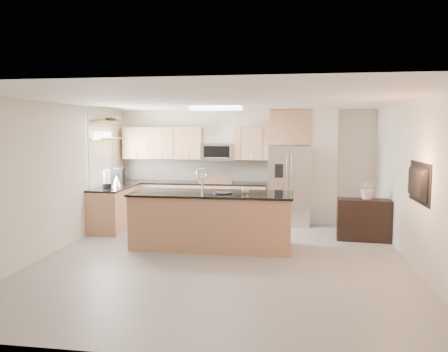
% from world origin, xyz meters
% --- Properties ---
extents(floor, '(6.50, 6.50, 0.00)m').
position_xyz_m(floor, '(0.00, 0.00, 0.00)').
color(floor, gray).
rests_on(floor, ground).
extents(ceiling, '(6.00, 6.50, 0.02)m').
position_xyz_m(ceiling, '(0.00, 0.00, 2.60)').
color(ceiling, white).
rests_on(ceiling, wall_back).
extents(wall_back, '(6.00, 0.02, 2.60)m').
position_xyz_m(wall_back, '(0.00, 3.25, 1.30)').
color(wall_back, beige).
rests_on(wall_back, floor).
extents(wall_front, '(6.00, 0.02, 2.60)m').
position_xyz_m(wall_front, '(0.00, -3.25, 1.30)').
color(wall_front, beige).
rests_on(wall_front, floor).
extents(wall_left, '(0.02, 6.50, 2.60)m').
position_xyz_m(wall_left, '(-3.00, 0.00, 1.30)').
color(wall_left, beige).
rests_on(wall_left, floor).
extents(wall_right, '(0.02, 6.50, 2.60)m').
position_xyz_m(wall_right, '(3.00, 0.00, 1.30)').
color(wall_right, beige).
rests_on(wall_right, floor).
extents(back_counter, '(3.55, 0.66, 1.44)m').
position_xyz_m(back_counter, '(-1.23, 2.93, 0.47)').
color(back_counter, tan).
rests_on(back_counter, floor).
extents(left_counter, '(0.66, 1.50, 0.92)m').
position_xyz_m(left_counter, '(-2.67, 1.85, 0.46)').
color(left_counter, tan).
rests_on(left_counter, floor).
extents(range, '(0.76, 0.64, 1.14)m').
position_xyz_m(range, '(-0.60, 2.92, 0.47)').
color(range, black).
rests_on(range, floor).
extents(upper_cabinets, '(3.50, 0.33, 0.75)m').
position_xyz_m(upper_cabinets, '(-1.30, 3.09, 1.83)').
color(upper_cabinets, tan).
rests_on(upper_cabinets, wall_back).
extents(microwave, '(0.76, 0.40, 0.40)m').
position_xyz_m(microwave, '(-0.60, 3.04, 1.63)').
color(microwave, silver).
rests_on(microwave, upper_cabinets).
extents(refrigerator, '(0.92, 0.78, 1.78)m').
position_xyz_m(refrigerator, '(1.06, 2.87, 0.89)').
color(refrigerator, silver).
rests_on(refrigerator, floor).
extents(partition_column, '(0.60, 0.30, 2.60)m').
position_xyz_m(partition_column, '(1.82, 3.10, 1.30)').
color(partition_column, white).
rests_on(partition_column, floor).
extents(window, '(0.04, 1.15, 1.65)m').
position_xyz_m(window, '(-2.98, 1.85, 1.65)').
color(window, white).
rests_on(window, wall_left).
extents(shelf_lower, '(0.30, 1.20, 0.04)m').
position_xyz_m(shelf_lower, '(-2.85, 1.95, 1.95)').
color(shelf_lower, olive).
rests_on(shelf_lower, wall_left).
extents(shelf_upper, '(0.30, 1.20, 0.04)m').
position_xyz_m(shelf_upper, '(-2.85, 1.95, 2.32)').
color(shelf_upper, olive).
rests_on(shelf_upper, wall_left).
extents(ceiling_fixture, '(1.00, 0.50, 0.06)m').
position_xyz_m(ceiling_fixture, '(-0.40, 1.60, 2.56)').
color(ceiling_fixture, white).
rests_on(ceiling_fixture, ceiling).
extents(island, '(2.92, 1.05, 1.43)m').
position_xyz_m(island, '(-0.32, 0.67, 0.51)').
color(island, tan).
rests_on(island, floor).
extents(credenza, '(1.03, 0.48, 0.80)m').
position_xyz_m(credenza, '(2.50, 1.60, 0.40)').
color(credenza, black).
rests_on(credenza, floor).
extents(cup, '(0.16, 0.16, 0.10)m').
position_xyz_m(cup, '(0.29, 0.65, 1.06)').
color(cup, silver).
rests_on(cup, island).
extents(platter, '(0.37, 0.37, 0.02)m').
position_xyz_m(platter, '(-0.11, 0.60, 1.02)').
color(platter, black).
rests_on(platter, island).
extents(blender, '(0.17, 0.17, 0.39)m').
position_xyz_m(blender, '(-2.67, 1.47, 1.09)').
color(blender, black).
rests_on(blender, left_counter).
extents(kettle, '(0.22, 0.22, 0.28)m').
position_xyz_m(kettle, '(-2.62, 1.89, 1.04)').
color(kettle, silver).
rests_on(kettle, left_counter).
extents(coffee_maker, '(0.22, 0.26, 0.37)m').
position_xyz_m(coffee_maker, '(-2.69, 2.20, 1.10)').
color(coffee_maker, black).
rests_on(coffee_maker, left_counter).
extents(bowl, '(0.48, 0.48, 0.09)m').
position_xyz_m(bowl, '(-2.85, 2.22, 2.38)').
color(bowl, silver).
rests_on(bowl, shelf_upper).
extents(flower_vase, '(0.60, 0.54, 0.63)m').
position_xyz_m(flower_vase, '(2.57, 1.64, 1.12)').
color(flower_vase, silver).
rests_on(flower_vase, credenza).
extents(television, '(0.14, 1.08, 0.62)m').
position_xyz_m(television, '(2.91, -0.20, 1.35)').
color(television, black).
rests_on(television, wall_right).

